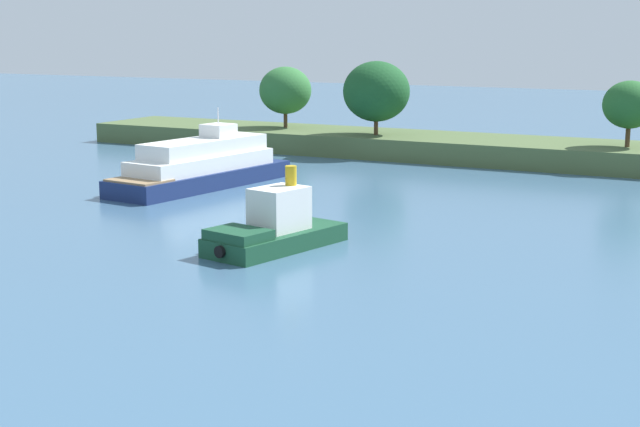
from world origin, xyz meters
The scene contains 3 objects.
treeline_island centered at (-1.04, 78.84, 3.14)m, with size 90.19×11.08×10.02m.
tugboat centered at (-4.68, 34.93, 1.24)m, with size 5.63×9.89×4.91m.
white_riverboat centered at (-21.77, 52.27, 1.76)m, with size 7.34×18.67×6.52m.
Camera 1 is at (23.62, -13.60, 13.04)m, focal length 53.48 mm.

